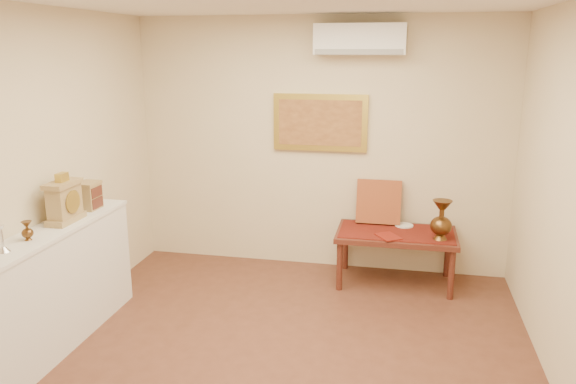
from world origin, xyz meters
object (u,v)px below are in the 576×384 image
(brass_urn_tall, at_px, (442,216))
(display_ledge, at_px, (49,291))
(low_table, at_px, (396,238))
(mantel_clock, at_px, (65,201))
(wooden_chest, at_px, (89,195))

(brass_urn_tall, relative_size, display_ledge, 0.24)
(display_ledge, distance_m, low_table, 3.27)
(brass_urn_tall, xyz_separation_m, low_table, (-0.42, 0.15, -0.31))
(mantel_clock, bearing_deg, brass_urn_tall, 25.04)
(display_ledge, xyz_separation_m, low_table, (2.67, 1.88, -0.01))
(wooden_chest, height_order, low_table, wooden_chest)
(display_ledge, bearing_deg, low_table, 35.10)
(low_table, bearing_deg, display_ledge, -144.90)
(brass_urn_tall, height_order, mantel_clock, mantel_clock)
(brass_urn_tall, distance_m, display_ledge, 3.56)
(brass_urn_tall, distance_m, low_table, 0.54)
(mantel_clock, bearing_deg, low_table, 30.88)
(mantel_clock, height_order, low_table, mantel_clock)
(mantel_clock, bearing_deg, wooden_chest, 91.88)
(display_ledge, height_order, mantel_clock, mantel_clock)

